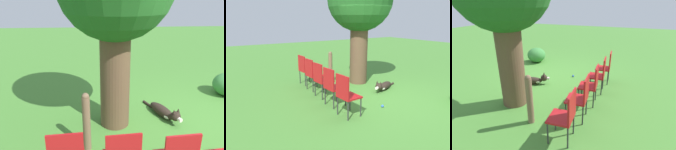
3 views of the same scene
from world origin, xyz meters
TOP-DOWN VIEW (x-y plane):
  - ground_plane at (0.00, 0.00)m, footprint 30.00×30.00m
  - dog at (0.35, 0.50)m, footprint 1.21×0.59m
  - fence_post at (-0.59, 2.13)m, footprint 0.13×0.13m

SIDE VIEW (x-z plane):
  - ground_plane at x=0.00m, z-range 0.00..0.00m
  - dog at x=0.35m, z-range -0.06..0.31m
  - fence_post at x=-0.59m, z-range 0.01..1.06m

